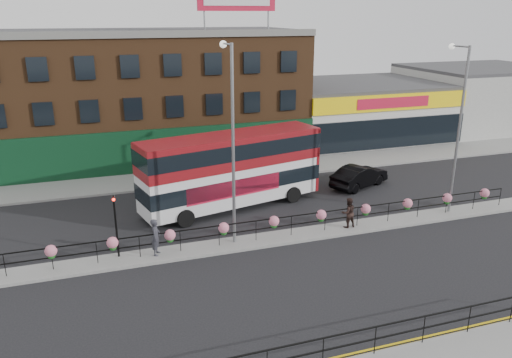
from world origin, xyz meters
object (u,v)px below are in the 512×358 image
object	(u,v)px
car	(359,176)
pedestrian_a	(156,237)
pedestrian_b	(348,213)
lamp_column_east	(458,116)
lamp_column_west	(231,129)
double_decker_bus	(232,163)

from	to	relation	value
car	pedestrian_a	size ratio (longest dim) A/B	2.63
pedestrian_b	lamp_column_east	distance (m)	8.52
car	lamp_column_west	world-z (taller)	lamp_column_west
double_decker_bus	car	world-z (taller)	double_decker_bus
lamp_column_east	pedestrian_b	bearing A→B (deg)	-176.63
pedestrian_a	pedestrian_b	world-z (taller)	pedestrian_a
pedestrian_b	lamp_column_east	size ratio (longest dim) A/B	0.18
pedestrian_b	lamp_column_west	xyz separation A→B (m)	(-6.53, 0.44, 5.13)
car	double_decker_bus	bearing A→B (deg)	71.54
double_decker_bus	pedestrian_a	world-z (taller)	double_decker_bus
double_decker_bus	pedestrian_a	size ratio (longest dim) A/B	6.29
lamp_column_east	lamp_column_west	bearing A→B (deg)	179.86
double_decker_bus	lamp_column_west	xyz separation A→B (m)	(-1.40, -4.91, 3.29)
lamp_column_west	lamp_column_east	xyz separation A→B (m)	(13.48, -0.03, -0.21)
double_decker_bus	lamp_column_west	size ratio (longest dim) A/B	1.17
car	lamp_column_west	xyz separation A→B (m)	(-10.82, -5.83, 5.38)
pedestrian_b	lamp_column_west	world-z (taller)	lamp_column_west
pedestrian_b	lamp_column_east	xyz separation A→B (m)	(6.95, 0.41, 4.92)
lamp_column_west	lamp_column_east	distance (m)	13.48
car	pedestrian_b	distance (m)	7.60
car	pedestrian_a	world-z (taller)	pedestrian_a
double_decker_bus	car	size ratio (longest dim) A/B	2.39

